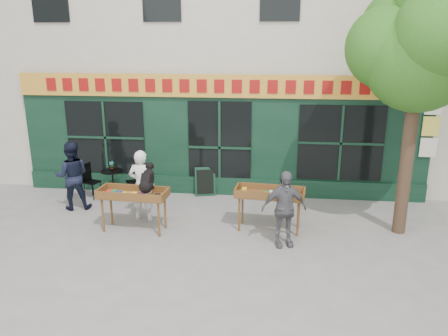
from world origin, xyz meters
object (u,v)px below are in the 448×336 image
Objects in this scene: book_cart_center at (133,196)px; book_cart_right at (270,195)px; man_right at (284,209)px; bistro_table at (113,178)px; man_left at (72,176)px; woman at (142,185)px; dog at (147,177)px.

book_cart_center is 3.04m from book_cart_right.
book_cart_right is at bearing 97.31° from man_right.
man_right is 2.13× the size of bistro_table.
bistro_table is 1.19m from man_left.
book_cart_center is at bearing 159.23° from man_right.
woman is at bearing 148.48° from man_right.
book_cart_center is at bearing -167.19° from book_cart_right.
dog is 0.34× the size of man_left.
man_left is (-5.26, 1.50, 0.06)m from man_right.
man_right is at bearing 166.80° from woman.
dog is 0.90m from woman.
woman is at bearing -179.50° from book_cart_right.
man_right is 5.16m from bistro_table.
woman is 2.01m from man_left.
man_left is (-4.96, 0.75, 0.05)m from book_cart_right.
dog is at bearing -4.30° from book_cart_center.
man_left is at bearing -10.27° from woman.
book_cart_right is (2.66, 0.44, -0.47)m from dog.
book_cart_right is at bearing -21.21° from bistro_table.
man_left reaches higher than book_cart_center.
woman is (0.00, 0.65, 0.03)m from book_cart_center.
woman reaches higher than man_right.
book_cart_center is at bearing 93.83° from woman.
dog reaches higher than book_cart_right.
man_right reaches higher than book_cart_right.
book_cart_center is 2.56× the size of dog.
woman is at bearing 93.83° from book_cart_center.
bistro_table is at bearing 164.29° from book_cart_right.
man_left is (-0.70, -0.90, 0.33)m from bistro_table.
book_cart_right is at bearing 153.57° from man_left.
man_right reaches higher than dog.
book_cart_center is 2.26m from man_left.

